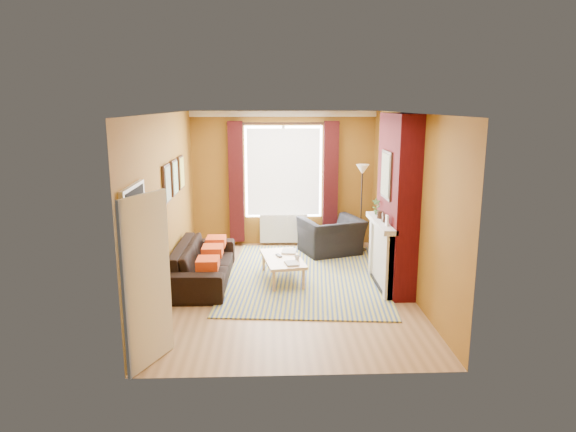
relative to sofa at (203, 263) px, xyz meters
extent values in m
plane|color=olive|center=(1.42, -0.38, -0.33)|extent=(5.50, 5.50, 0.00)
cube|color=brown|center=(1.42, 2.37, 1.07)|extent=(3.80, 0.02, 2.80)
cube|color=brown|center=(1.42, -3.13, 1.07)|extent=(3.80, 0.02, 2.80)
cube|color=brown|center=(3.32, -0.38, 1.07)|extent=(0.02, 5.50, 2.80)
cube|color=brown|center=(-0.48, -0.38, 1.07)|extent=(0.02, 5.50, 2.80)
cube|color=white|center=(1.42, -0.38, 2.47)|extent=(3.80, 5.50, 0.01)
cube|color=#490A0D|center=(3.14, -0.38, 1.07)|extent=(0.35, 1.40, 2.80)
cube|color=silver|center=(2.95, -0.38, 0.22)|extent=(0.12, 1.30, 1.10)
cube|color=silver|center=(2.90, -0.38, 0.75)|extent=(0.22, 1.40, 0.08)
cube|color=silver|center=(2.93, -0.96, 0.19)|extent=(0.16, 0.14, 1.04)
cube|color=silver|center=(2.93, 0.20, 0.19)|extent=(0.16, 0.14, 1.04)
cube|color=black|center=(2.98, -0.38, 0.12)|extent=(0.06, 0.80, 0.90)
cube|color=black|center=(2.96, -0.38, -0.30)|extent=(0.20, 1.00, 0.06)
cube|color=silver|center=(2.91, -0.73, 0.87)|extent=(0.03, 0.12, 0.16)
cube|color=#311E13|center=(2.91, -0.48, 0.86)|extent=(0.03, 0.10, 0.14)
cylinder|color=#311E13|center=(2.91, -0.23, 0.85)|extent=(0.10, 0.10, 0.12)
cube|color=#311E13|center=(2.96, -0.38, 1.52)|extent=(0.03, 0.60, 0.75)
cube|color=#AC993A|center=(2.93, -0.38, 1.52)|extent=(0.01, 0.52, 0.66)
cube|color=silver|center=(1.42, 2.33, 2.41)|extent=(3.80, 0.08, 0.12)
cube|color=white|center=(1.42, 2.34, 1.22)|extent=(1.60, 0.04, 1.90)
cube|color=white|center=(1.42, 2.30, 1.22)|extent=(1.50, 0.02, 1.80)
cube|color=silver|center=(1.42, 2.32, 1.22)|extent=(0.06, 0.04, 1.90)
cube|color=#3C0D0F|center=(0.44, 2.25, 1.02)|extent=(0.30, 0.16, 2.50)
cube|color=#3C0D0F|center=(2.40, 2.25, 1.02)|extent=(0.30, 0.16, 2.50)
cylinder|color=#311E13|center=(1.42, 2.25, 2.22)|extent=(2.30, 0.05, 0.05)
cube|color=silver|center=(1.42, 2.27, 0.02)|extent=(1.00, 0.10, 0.60)
cube|color=silver|center=(0.97, 2.21, 0.02)|extent=(0.04, 0.03, 0.56)
cube|color=silver|center=(1.08, 2.21, 0.02)|extent=(0.04, 0.03, 0.56)
cube|color=silver|center=(1.19, 2.21, 0.02)|extent=(0.04, 0.03, 0.56)
cube|color=silver|center=(1.30, 2.21, 0.02)|extent=(0.04, 0.03, 0.56)
cube|color=silver|center=(1.41, 2.21, 0.02)|extent=(0.04, 0.03, 0.56)
cube|color=silver|center=(1.52, 2.21, 0.02)|extent=(0.04, 0.03, 0.56)
cube|color=silver|center=(1.63, 2.21, 0.02)|extent=(0.04, 0.03, 0.56)
cube|color=silver|center=(1.74, 2.21, 0.02)|extent=(0.04, 0.03, 0.56)
cube|color=silver|center=(1.85, 2.21, 0.02)|extent=(0.04, 0.03, 0.56)
cube|color=#311E13|center=(-0.45, -0.48, 1.42)|extent=(0.04, 0.44, 0.58)
cube|color=#C96B2F|center=(-0.43, -0.48, 1.42)|extent=(0.01, 0.38, 0.52)
cube|color=#311E13|center=(-0.45, 0.17, 1.42)|extent=(0.04, 0.44, 0.58)
cube|color=green|center=(-0.43, 0.17, 1.42)|extent=(0.01, 0.38, 0.52)
cube|color=#311E13|center=(-0.45, 0.82, 1.42)|extent=(0.04, 0.44, 0.58)
cube|color=gold|center=(-0.43, 0.82, 1.42)|extent=(0.01, 0.38, 0.52)
cube|color=silver|center=(-0.46, -2.43, 0.67)|extent=(0.05, 0.94, 2.06)
cube|color=black|center=(-0.44, -2.43, 0.67)|extent=(0.02, 0.80, 1.98)
cube|color=silver|center=(-0.26, -2.79, 0.67)|extent=(0.37, 0.74, 1.98)
imported|color=#3B6A2F|center=(2.91, 0.07, 0.93)|extent=(0.14, 0.10, 0.27)
cube|color=#C03710|center=(0.15, -0.60, 0.18)|extent=(0.34, 0.40, 0.16)
cube|color=#C03710|center=(0.15, 0.10, 0.18)|extent=(0.34, 0.40, 0.16)
cube|color=#C03710|center=(0.15, 0.70, 0.18)|extent=(0.34, 0.40, 0.16)
cube|color=navy|center=(1.74, 0.18, -0.32)|extent=(3.02, 3.96, 0.02)
imported|color=black|center=(0.00, 0.00, 0.00)|extent=(0.91, 2.25, 0.65)
imported|color=black|center=(2.35, 1.52, 0.04)|extent=(1.38, 1.30, 0.73)
cube|color=tan|center=(1.33, 0.01, 0.05)|extent=(0.79, 1.29, 0.05)
cylinder|color=tan|center=(1.18, -0.57, -0.15)|extent=(0.06, 0.06, 0.35)
cylinder|color=tan|center=(1.66, -0.49, -0.15)|extent=(0.06, 0.06, 0.35)
cylinder|color=tan|center=(1.01, 0.50, -0.15)|extent=(0.06, 0.06, 0.35)
cylinder|color=tan|center=(1.48, 0.58, -0.15)|extent=(0.06, 0.06, 0.35)
cylinder|color=olive|center=(2.10, 1.71, -0.12)|extent=(0.35, 0.35, 0.41)
cylinder|color=black|center=(2.97, 1.75, -0.31)|extent=(0.33, 0.33, 0.03)
cylinder|color=black|center=(2.97, 1.75, 0.52)|extent=(0.03, 0.03, 1.63)
cone|color=beige|center=(2.97, 1.75, 1.34)|extent=(0.33, 0.33, 0.20)
imported|color=#999999|center=(1.37, -0.38, 0.09)|extent=(0.26, 0.32, 0.03)
imported|color=#999999|center=(1.34, 0.35, 0.09)|extent=(0.28, 0.36, 0.03)
imported|color=#999999|center=(1.57, -0.16, 0.12)|extent=(0.11, 0.11, 0.09)
cube|color=#28282A|center=(1.27, 0.09, 0.09)|extent=(0.11, 0.18, 0.02)
camera|label=1|loc=(1.10, -8.29, 2.62)|focal=32.00mm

